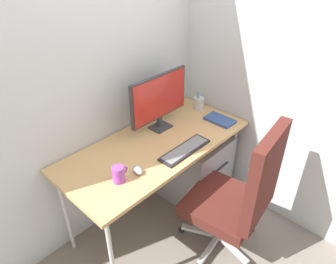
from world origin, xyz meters
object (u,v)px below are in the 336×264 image
at_px(monitor, 159,98).
at_px(keyboard, 185,150).
at_px(office_chair, 240,195).
at_px(mouse, 138,170).
at_px(coffee_mug, 119,174).
at_px(notebook, 220,120).
at_px(filing_cabinet, 192,166).
at_px(pen_holder, 199,103).

xyz_separation_m(monitor, keyboard, (-0.10, -0.35, -0.24)).
bearing_deg(office_chair, mouse, 133.82).
height_order(keyboard, mouse, mouse).
bearing_deg(office_chair, coffee_mug, 139.36).
bearing_deg(keyboard, notebook, 6.89).
bearing_deg(coffee_mug, notebook, -1.71).
distance_m(monitor, notebook, 0.54).
distance_m(monitor, coffee_mug, 0.69).
height_order(filing_cabinet, notebook, notebook).
distance_m(filing_cabinet, mouse, 0.88).
height_order(keyboard, coffee_mug, coffee_mug).
distance_m(monitor, mouse, 0.60).
relative_size(filing_cabinet, mouse, 7.04).
bearing_deg(pen_holder, mouse, -164.80).
bearing_deg(monitor, pen_holder, -3.85).
relative_size(pen_holder, coffee_mug, 1.71).
bearing_deg(notebook, office_chair, -131.05).
distance_m(filing_cabinet, coffee_mug, 1.00).
height_order(mouse, coffee_mug, coffee_mug).
distance_m(keyboard, pen_holder, 0.64).
bearing_deg(pen_holder, coffee_mug, -167.93).
bearing_deg(keyboard, office_chair, -78.37).
height_order(office_chair, filing_cabinet, office_chair).
relative_size(keyboard, notebook, 1.80).
relative_size(filing_cabinet, keyboard, 1.46).
height_order(monitor, notebook, monitor).
bearing_deg(monitor, mouse, -149.69).
bearing_deg(keyboard, mouse, 170.27).
bearing_deg(monitor, filing_cabinet, -30.20).
bearing_deg(filing_cabinet, keyboard, -150.39).
xyz_separation_m(filing_cabinet, keyboard, (-0.35, -0.20, 0.46)).
bearing_deg(office_chair, keyboard, 101.63).
bearing_deg(keyboard, monitor, 73.14).
distance_m(keyboard, mouse, 0.38).
relative_size(mouse, coffee_mug, 0.80).
bearing_deg(mouse, monitor, 45.66).
relative_size(office_chair, filing_cabinet, 1.79).
relative_size(keyboard, pen_holder, 2.24).
distance_m(office_chair, monitor, 0.88).
bearing_deg(filing_cabinet, monitor, 149.80).
xyz_separation_m(mouse, coffee_mug, (-0.13, 0.03, 0.03)).
xyz_separation_m(keyboard, mouse, (-0.38, 0.06, 0.01)).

